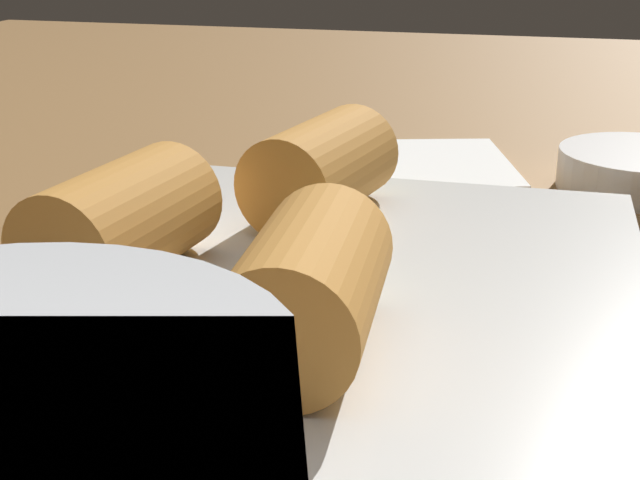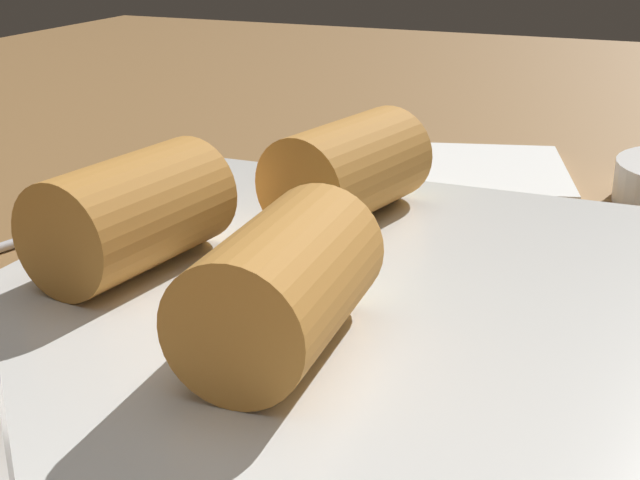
% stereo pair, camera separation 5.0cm
% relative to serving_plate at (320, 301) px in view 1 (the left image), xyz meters
% --- Properties ---
extents(table_surface, '(1.80, 1.40, 0.02)m').
position_rel_serving_plate_xyz_m(table_surface, '(0.01, -0.01, -0.02)').
color(table_surface, olive).
rests_on(table_surface, ground).
extents(serving_plate, '(0.31, 0.26, 0.01)m').
position_rel_serving_plate_xyz_m(serving_plate, '(0.00, 0.00, 0.00)').
color(serving_plate, silver).
rests_on(serving_plate, table_surface).
extents(roll_front_left, '(0.09, 0.06, 0.05)m').
position_rel_serving_plate_xyz_m(roll_front_left, '(0.01, -0.08, 0.03)').
color(roll_front_left, '#C68438').
rests_on(roll_front_left, serving_plate).
extents(roll_front_right, '(0.10, 0.06, 0.05)m').
position_rel_serving_plate_xyz_m(roll_front_right, '(-0.09, -0.02, 0.03)').
color(roll_front_right, '#C68438').
rests_on(roll_front_right, serving_plate).
extents(roll_back_left, '(0.09, 0.05, 0.05)m').
position_rel_serving_plate_xyz_m(roll_back_left, '(0.05, 0.01, 0.03)').
color(roll_back_left, '#C68438').
rests_on(roll_back_left, serving_plate).
extents(spoon, '(0.17, 0.06, 0.01)m').
position_rel_serving_plate_xyz_m(spoon, '(-0.07, -0.16, -0.00)').
color(spoon, silver).
rests_on(spoon, table_surface).
extents(napkin, '(0.14, 0.12, 0.01)m').
position_rel_serving_plate_xyz_m(napkin, '(-0.23, 0.02, -0.00)').
color(napkin, white).
rests_on(napkin, table_surface).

